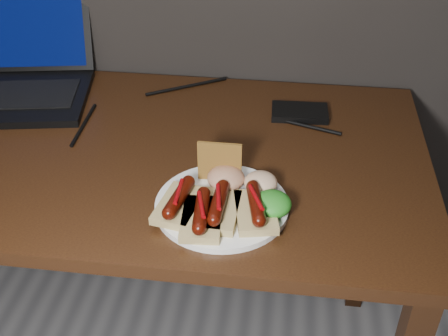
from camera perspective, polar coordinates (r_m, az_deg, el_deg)
desk at (r=1.30m, az=-11.66°, el=-0.89°), size 1.40×0.70×0.75m
laptop at (r=1.51m, az=-20.20°, el=9.22°), size 0.41×0.41×0.25m
hard_drive at (r=1.34m, az=7.70°, el=5.62°), size 0.13×0.08×0.02m
desk_cables at (r=1.39m, az=-10.85°, el=6.18°), size 1.03×0.37×0.01m
plate at (r=1.05m, az=-0.21°, el=-3.80°), size 0.26×0.26×0.01m
bread_sausage_left at (r=1.02m, az=-4.57°, el=-3.46°), size 0.09×0.13×0.04m
bread_sausage_center at (r=1.01m, az=-0.56°, el=-4.01°), size 0.07×0.12×0.04m
bread_sausage_right at (r=1.01m, az=3.23°, el=-4.08°), size 0.09×0.13×0.04m
bread_sausage_extra at (r=0.99m, az=-2.29°, el=-4.82°), size 0.08×0.12×0.04m
crispbread at (r=1.08m, az=-0.45°, el=0.63°), size 0.08×0.01×0.08m
salad_greens at (r=1.01m, az=4.93°, el=-3.64°), size 0.07×0.07×0.04m
salsa_mound at (r=1.07m, az=0.19°, el=-1.01°), size 0.07×0.07×0.04m
coleslaw_mound at (r=1.07m, az=3.74°, el=-1.48°), size 0.06×0.06×0.04m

